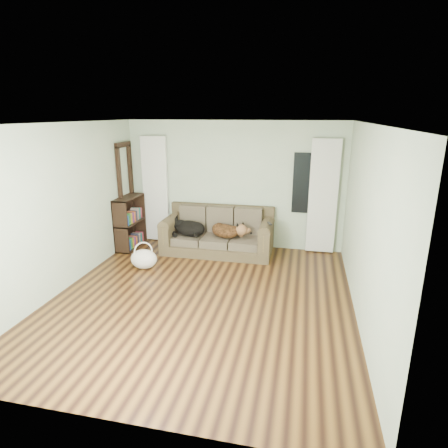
% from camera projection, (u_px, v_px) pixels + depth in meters
% --- Properties ---
extents(floor, '(5.00, 5.00, 0.00)m').
position_uv_depth(floor, '(202.00, 298.00, 5.76)').
color(floor, black).
rests_on(floor, ground).
extents(ceiling, '(5.00, 5.00, 0.00)m').
position_uv_depth(ceiling, '(199.00, 123.00, 5.02)').
color(ceiling, white).
rests_on(ceiling, ground).
extents(wall_back, '(4.50, 0.04, 2.60)m').
position_uv_depth(wall_back, '(234.00, 185.00, 7.73)').
color(wall_back, '#B3C1A5').
rests_on(wall_back, ground).
extents(wall_left, '(0.04, 5.00, 2.60)m').
position_uv_depth(wall_left, '(63.00, 208.00, 5.85)').
color(wall_left, '#B3C1A5').
rests_on(wall_left, ground).
extents(wall_right, '(0.04, 5.00, 2.60)m').
position_uv_depth(wall_right, '(365.00, 226.00, 4.93)').
color(wall_right, '#B3C1A5').
rests_on(wall_right, ground).
extents(curtain_left, '(0.55, 0.08, 2.25)m').
position_uv_depth(curtain_left, '(156.00, 190.00, 8.05)').
color(curtain_left, white).
rests_on(curtain_left, ground).
extents(curtain_right, '(0.55, 0.08, 2.25)m').
position_uv_depth(curtain_right, '(323.00, 197.00, 7.33)').
color(curtain_right, white).
rests_on(curtain_right, ground).
extents(window_pane, '(0.50, 0.03, 1.20)m').
position_uv_depth(window_pane, '(306.00, 183.00, 7.38)').
color(window_pane, black).
rests_on(window_pane, wall_back).
extents(door_casing, '(0.07, 0.60, 2.10)m').
position_uv_depth(door_casing, '(127.00, 197.00, 7.83)').
color(door_casing, black).
rests_on(door_casing, ground).
extents(sofa, '(2.18, 0.94, 0.89)m').
position_uv_depth(sofa, '(218.00, 231.00, 7.53)').
color(sofa, '#4F3F25').
rests_on(sofa, floor).
extents(dog_black_lab, '(0.85, 0.77, 0.30)m').
position_uv_depth(dog_black_lab, '(188.00, 229.00, 7.59)').
color(dog_black_lab, black).
rests_on(dog_black_lab, sofa).
extents(dog_shepherd, '(0.77, 0.71, 0.28)m').
position_uv_depth(dog_shepherd, '(227.00, 230.00, 7.44)').
color(dog_shepherd, black).
rests_on(dog_shepherd, sofa).
extents(tv_remote, '(0.12, 0.21, 0.02)m').
position_uv_depth(tv_remote, '(270.00, 223.00, 7.06)').
color(tv_remote, black).
rests_on(tv_remote, sofa).
extents(tote_bag, '(0.57, 0.48, 0.36)m').
position_uv_depth(tote_bag, '(144.00, 260.00, 6.82)').
color(tote_bag, beige).
rests_on(tote_bag, floor).
extents(bookshelf, '(0.38, 0.89, 1.08)m').
position_uv_depth(bookshelf, '(130.00, 224.00, 7.82)').
color(bookshelf, black).
rests_on(bookshelf, floor).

